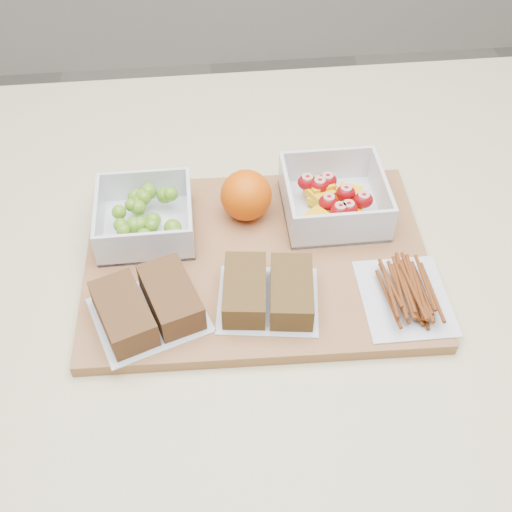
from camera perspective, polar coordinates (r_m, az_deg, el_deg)
The scene contains 8 objects.
counter at distance 1.17m, azimuth 0.48°, elevation -15.76°, with size 1.20×0.90×0.90m, color beige.
cutting_board at distance 0.80m, azimuth 0.08°, elevation -0.33°, with size 0.42×0.30×0.02m, color #9E6B41.
grape_container at distance 0.82m, azimuth -9.73°, elevation 3.43°, with size 0.12×0.12×0.05m.
fruit_container at distance 0.84m, azimuth 6.91°, elevation 4.98°, with size 0.13×0.13×0.05m.
orange at distance 0.82m, azimuth -0.89°, elevation 5.41°, with size 0.07×0.07×0.07m, color #E85705.
sandwich_bag_left at distance 0.73m, azimuth -9.61°, elevation -4.39°, with size 0.15×0.14×0.04m.
sandwich_bag_center at distance 0.73m, azimuth 1.08°, elevation -3.17°, with size 0.13×0.12×0.04m.
pretzel_bag at distance 0.76m, azimuth 13.22°, elevation -3.04°, with size 0.10×0.12×0.03m.
Camera 1 is at (-0.06, -0.52, 1.50)m, focal length 45.00 mm.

